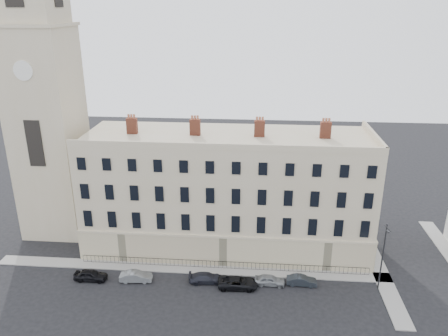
{
  "coord_description": "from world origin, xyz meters",
  "views": [
    {
      "loc": [
        -2.09,
        -40.07,
        30.24
      ],
      "look_at": [
        -6.22,
        10.0,
        11.45
      ],
      "focal_mm": 35.0,
      "sensor_mm": 36.0,
      "label": 1
    }
  ],
  "objects": [
    {
      "name": "car_a",
      "position": [
        -21.19,
        1.83,
        0.65
      ],
      "size": [
        3.83,
        1.54,
        1.31
      ],
      "primitive_type": "imported",
      "rotation": [
        0.0,
        0.0,
        1.57
      ],
      "color": "black",
      "rests_on": "ground"
    },
    {
      "name": "car_c",
      "position": [
        -7.69,
        2.51,
        0.58
      ],
      "size": [
        4.14,
        2.04,
        1.16
      ],
      "primitive_type": "imported",
      "rotation": [
        0.0,
        0.0,
        1.68
      ],
      "color": "#20222B",
      "rests_on": "ground"
    },
    {
      "name": "pavement_east_return",
      "position": [
        13.0,
        8.0,
        0.06
      ],
      "size": [
        2.0,
        24.0,
        0.12
      ],
      "primitive_type": "cube",
      "color": "gray",
      "rests_on": "ground"
    },
    {
      "name": "car_f",
      "position": [
        3.33,
        2.9,
        0.57
      ],
      "size": [
        3.51,
        1.32,
        1.14
      ],
      "primitive_type": "imported",
      "rotation": [
        0.0,
        0.0,
        1.54
      ],
      "color": "#21262C",
      "rests_on": "ground"
    },
    {
      "name": "car_e",
      "position": [
        -0.32,
        2.65,
        0.6
      ],
      "size": [
        3.58,
        1.57,
        1.2
      ],
      "primitive_type": "imported",
      "rotation": [
        0.0,
        0.0,
        1.53
      ],
      "color": "gray",
      "rests_on": "ground"
    },
    {
      "name": "pavement_terrace",
      "position": [
        -10.0,
        5.0,
        0.06
      ],
      "size": [
        48.0,
        2.0,
        0.12
      ],
      "primitive_type": "cube",
      "color": "gray",
      "rests_on": "ground"
    },
    {
      "name": "car_d",
      "position": [
        -3.95,
        1.8,
        0.63
      ],
      "size": [
        4.61,
        2.23,
        1.27
      ],
      "primitive_type": "imported",
      "rotation": [
        0.0,
        0.0,
        1.6
      ],
      "color": "black",
      "rests_on": "ground"
    },
    {
      "name": "ground",
      "position": [
        0.0,
        0.0,
        0.0
      ],
      "size": [
        160.0,
        160.0,
        0.0
      ],
      "primitive_type": "plane",
      "color": "black",
      "rests_on": "ground"
    },
    {
      "name": "car_b",
      "position": [
        -15.86,
        2.06,
        0.62
      ],
      "size": [
        3.84,
        1.59,
        1.24
      ],
      "primitive_type": "imported",
      "rotation": [
        0.0,
        0.0,
        1.65
      ],
      "color": "slate",
      "rests_on": "ground"
    },
    {
      "name": "terrace",
      "position": [
        -5.97,
        11.97,
        7.5
      ],
      "size": [
        36.22,
        12.22,
        17.0
      ],
      "color": "#C2B390",
      "rests_on": "ground"
    },
    {
      "name": "railings",
      "position": [
        -6.0,
        5.4,
        0.55
      ],
      "size": [
        35.0,
        0.04,
        0.96
      ],
      "color": "black",
      "rests_on": "ground"
    },
    {
      "name": "church_tower",
      "position": [
        -30.0,
        14.0,
        18.66
      ],
      "size": [
        8.0,
        8.13,
        44.0
      ],
      "color": "#C2B390",
      "rests_on": "ground"
    },
    {
      "name": "streetlamp",
      "position": [
        11.95,
        2.86,
        4.54
      ],
      "size": [
        0.51,
        1.76,
        8.2
      ],
      "rotation": [
        0.0,
        0.0,
        0.2
      ],
      "color": "#2A2B2F",
      "rests_on": "ground"
    }
  ]
}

